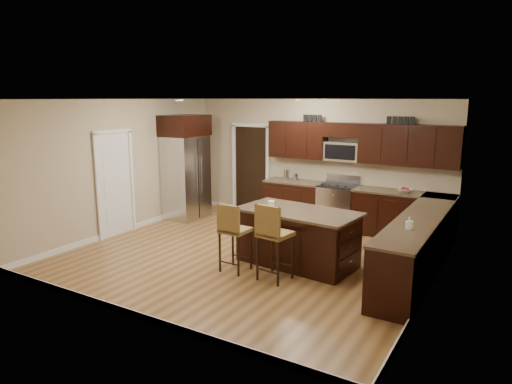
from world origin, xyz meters
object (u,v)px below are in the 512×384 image
Objects in this scene: island at (298,239)px; refrigerator at (186,166)px; range at (338,206)px; stool_left at (233,230)px; stool_mid at (273,234)px.

island is 0.88× the size of refrigerator.
refrigerator is (-3.30, -0.98, 0.73)m from range.
stool_left is 0.93× the size of stool_mid.
stool_left is at bearing -124.65° from island.
island is 0.91m from stool_mid.
stool_left is 0.47× the size of refrigerator.
refrigerator is at bearing -163.48° from range.
stool_left is at bearing -39.13° from refrigerator.
stool_mid is 4.20m from refrigerator.
refrigerator is at bearing 142.48° from stool_left.
island is at bearing 96.63° from stool_mid.
stool_mid is at bearing -84.85° from island.
island is 3.87m from refrigerator.
range is 3.27m from stool_mid.
island is 1.14m from stool_left.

